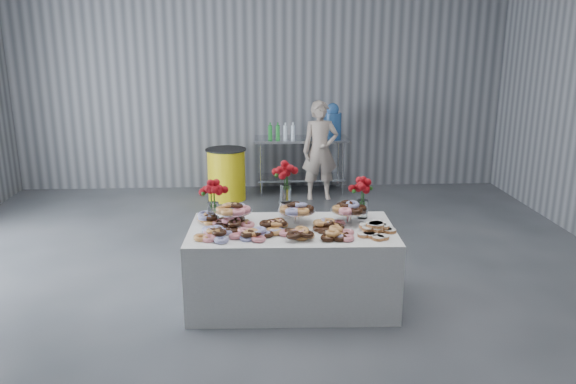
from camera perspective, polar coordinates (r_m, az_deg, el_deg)
The scene contains 16 objects.
ground at distance 5.38m, azimuth -2.24°, elevation -11.76°, with size 9.00×9.00×0.00m, color #35383C.
room_walls at distance 4.86m, azimuth -5.97°, elevation 17.50°, with size 8.04×9.04×4.02m.
display_table at distance 5.34m, azimuth 0.39°, elevation -7.51°, with size 1.90×1.00×0.75m, color white.
prep_table at distance 9.10m, azimuth 1.34°, elevation 3.78°, with size 1.50×0.60×0.90m.
donut_mounds at distance 5.14m, azimuth 0.43°, elevation -3.42°, with size 1.80×0.80×0.09m, color #C37C47, non-canonical shape.
cake_stand_left at distance 5.32m, azimuth -5.59°, elevation -1.78°, with size 0.36×0.36×0.17m.
cake_stand_mid at distance 5.31m, azimuth 0.89°, elevation -1.74°, with size 0.36×0.36×0.17m.
cake_stand_right at distance 5.35m, azimuth 6.25°, elevation -1.70°, with size 0.36×0.36×0.17m.
danish_pile at distance 5.12m, azimuth 8.88°, elevation -3.57°, with size 0.48×0.48×0.11m, color white, non-canonical shape.
bouquet_left at distance 5.39m, azimuth -7.68°, elevation 0.11°, with size 0.26×0.26×0.42m.
bouquet_right at distance 5.47m, azimuth 7.65°, elevation 0.35°, with size 0.26×0.26×0.42m.
bouquet_center at distance 5.43m, azimuth -0.24°, elevation 1.28°, with size 0.26×0.26×0.57m.
water_jug at distance 9.06m, azimuth 4.54°, elevation 7.09°, with size 0.28×0.28×0.55m.
drink_bottles at distance 8.91m, azimuth -0.66°, elevation 6.25°, with size 0.54×0.08×0.27m, color #268C33, non-canonical shape.
person at distance 8.71m, azimuth 3.29°, elevation 4.22°, with size 0.56×0.37×1.53m, color #CC8C93.
trash_barrel at distance 8.78m, azimuth -6.27°, elevation 1.82°, with size 0.63×0.63×0.80m.
Camera 1 is at (-0.06, -4.78, 2.46)m, focal length 35.00 mm.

